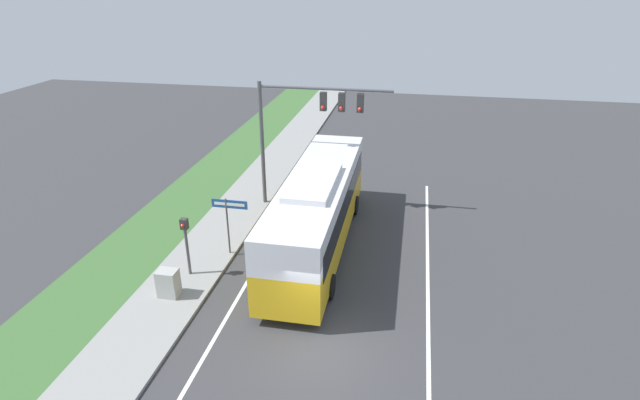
# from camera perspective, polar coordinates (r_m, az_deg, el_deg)

# --- Properties ---
(ground_plane) EXTENTS (80.00, 80.00, 0.00)m
(ground_plane) POSITION_cam_1_polar(r_m,az_deg,el_deg) (17.29, -0.21, -16.75)
(ground_plane) COLOR #38383A
(sidewalk) EXTENTS (2.80, 80.00, 0.12)m
(sidewalk) POSITION_cam_1_polar(r_m,az_deg,el_deg) (19.16, -19.26, -13.42)
(sidewalk) COLOR gray
(sidewalk) RESTS_ON ground_plane
(grass_verge) EXTENTS (3.60, 80.00, 0.10)m
(grass_verge) POSITION_cam_1_polar(r_m,az_deg,el_deg) (20.82, -27.11, -11.66)
(grass_verge) COLOR #3D6633
(grass_verge) RESTS_ON ground_plane
(lane_divider_near) EXTENTS (0.14, 30.00, 0.01)m
(lane_divider_near) POSITION_cam_1_polar(r_m,az_deg,el_deg) (18.16, -11.82, -15.00)
(lane_divider_near) COLOR silver
(lane_divider_near) RESTS_ON ground_plane
(lane_divider_far) EXTENTS (0.14, 30.00, 0.01)m
(lane_divider_far) POSITION_cam_1_polar(r_m,az_deg,el_deg) (17.14, 12.30, -17.87)
(lane_divider_far) COLOR silver
(lane_divider_far) RESTS_ON ground_plane
(bus) EXTENTS (2.71, 12.08, 3.69)m
(bus) POSITION_cam_1_polar(r_m,az_deg,el_deg) (21.98, -0.27, -0.78)
(bus) COLOR gold
(bus) RESTS_ON ground_plane
(signal_gantry) EXTENTS (6.66, 0.41, 6.62)m
(signal_gantry) POSITION_cam_1_polar(r_m,az_deg,el_deg) (25.04, -1.73, 9.33)
(signal_gantry) COLOR #4C4C51
(signal_gantry) RESTS_ON ground_plane
(pedestrian_signal) EXTENTS (0.28, 0.34, 2.64)m
(pedestrian_signal) POSITION_cam_1_polar(r_m,az_deg,el_deg) (20.62, -15.09, -4.13)
(pedestrian_signal) COLOR #4C4C51
(pedestrian_signal) RESTS_ON ground_plane
(street_sign) EXTENTS (1.58, 0.08, 2.74)m
(street_sign) POSITION_cam_1_polar(r_m,az_deg,el_deg) (21.71, -10.39, -1.74)
(street_sign) COLOR #4C4C51
(street_sign) RESTS_ON ground_plane
(utility_cabinet) EXTENTS (0.76, 0.59, 1.10)m
(utility_cabinet) POSITION_cam_1_polar(r_m,az_deg,el_deg) (20.06, -16.95, -9.08)
(utility_cabinet) COLOR #A8A8A3
(utility_cabinet) RESTS_ON sidewalk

